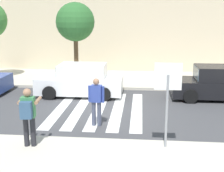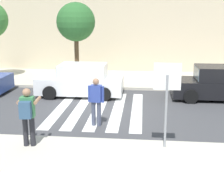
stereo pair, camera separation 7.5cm
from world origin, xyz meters
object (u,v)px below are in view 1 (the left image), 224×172
(pedestrian_crossing, at_px, (96,99))
(street_tree_center, at_px, (75,22))
(stop_sign, at_px, (168,87))
(parked_car_white, at_px, (81,81))
(photographer_with_backpack, at_px, (28,112))
(parked_car_black, at_px, (217,84))

(pedestrian_crossing, bearing_deg, street_tree_center, 107.74)
(stop_sign, xyz_separation_m, parked_car_white, (-3.64, 5.93, -1.20))
(photographer_with_backpack, bearing_deg, parked_car_black, 43.10)
(stop_sign, height_order, photographer_with_backpack, stop_sign)
(photographer_with_backpack, height_order, parked_car_black, photographer_with_backpack)
(parked_car_white, relative_size, street_tree_center, 0.94)
(street_tree_center, bearing_deg, parked_car_black, -17.48)
(photographer_with_backpack, height_order, pedestrian_crossing, photographer_with_backpack)
(pedestrian_crossing, bearing_deg, stop_sign, -39.62)
(pedestrian_crossing, height_order, parked_car_black, pedestrian_crossing)
(stop_sign, relative_size, pedestrian_crossing, 1.42)
(pedestrian_crossing, relative_size, street_tree_center, 0.40)
(photographer_with_backpack, distance_m, pedestrian_crossing, 2.78)
(pedestrian_crossing, bearing_deg, photographer_with_backpack, -126.12)
(parked_car_white, height_order, parked_car_black, same)
(parked_car_black, height_order, street_tree_center, street_tree_center)
(parked_car_black, bearing_deg, stop_sign, -115.13)
(stop_sign, xyz_separation_m, parked_car_black, (2.78, 5.93, -1.20))
(stop_sign, distance_m, street_tree_center, 9.34)
(stop_sign, distance_m, parked_car_white, 7.06)
(photographer_with_backpack, distance_m, street_tree_center, 8.81)
(parked_car_black, relative_size, street_tree_center, 0.94)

